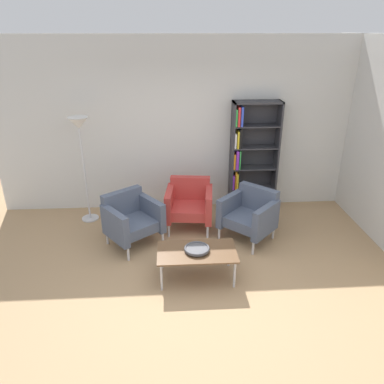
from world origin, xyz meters
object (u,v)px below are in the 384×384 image
(armchair_near_window, at_px, (250,214))
(bookshelf_tall, at_px, (250,157))
(armchair_corner_red, at_px, (189,203))
(armchair_spare_guest, at_px, (131,218))
(floor_lamp_torchiere, at_px, (80,136))
(coffee_table_low, at_px, (197,253))
(decorative_bowl, at_px, (197,249))

(armchair_near_window, bearing_deg, bookshelf_tall, 124.18)
(armchair_corner_red, height_order, armchair_spare_guest, same)
(armchair_near_window, distance_m, floor_lamp_torchiere, 2.87)
(coffee_table_low, bearing_deg, decorative_bowl, 0.00)
(coffee_table_low, distance_m, floor_lamp_torchiere, 2.64)
(armchair_spare_guest, xyz_separation_m, floor_lamp_torchiere, (-0.79, 0.81, 1.03))
(armchair_spare_guest, bearing_deg, armchair_near_window, -36.20)
(coffee_table_low, xyz_separation_m, armchair_corner_red, (-0.02, 1.36, 0.05))
(armchair_corner_red, distance_m, armchair_near_window, 0.98)
(decorative_bowl, distance_m, armchair_near_window, 1.29)
(bookshelf_tall, xyz_separation_m, armchair_near_window, (-0.18, -1.06, -0.54))
(floor_lamp_torchiere, bearing_deg, bookshelf_tall, 6.00)
(coffee_table_low, relative_size, armchair_near_window, 1.05)
(armchair_corner_red, height_order, armchair_near_window, same)
(armchair_spare_guest, bearing_deg, floor_lamp_torchiere, 96.56)
(armchair_spare_guest, height_order, floor_lamp_torchiere, floor_lamp_torchiere)
(bookshelf_tall, bearing_deg, coffee_table_low, -117.69)
(armchair_corner_red, bearing_deg, floor_lamp_torchiere, 174.68)
(armchair_near_window, bearing_deg, armchair_spare_guest, -134.71)
(armchair_near_window, relative_size, armchair_spare_guest, 1.00)
(bookshelf_tall, height_order, armchair_spare_guest, bookshelf_tall)
(floor_lamp_torchiere, bearing_deg, armchair_spare_guest, -45.89)
(decorative_bowl, bearing_deg, floor_lamp_torchiere, 134.49)
(armchair_corner_red, bearing_deg, armchair_spare_guest, -145.81)
(bookshelf_tall, xyz_separation_m, armchair_corner_red, (-1.07, -0.64, -0.54))
(bookshelf_tall, bearing_deg, floor_lamp_torchiere, -174.00)
(armchair_corner_red, bearing_deg, coffee_table_low, -82.60)
(armchair_spare_guest, distance_m, floor_lamp_torchiere, 1.53)
(bookshelf_tall, bearing_deg, armchair_corner_red, -149.07)
(coffee_table_low, distance_m, armchair_near_window, 1.29)
(bookshelf_tall, distance_m, coffee_table_low, 2.34)
(decorative_bowl, height_order, floor_lamp_torchiere, floor_lamp_torchiere)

